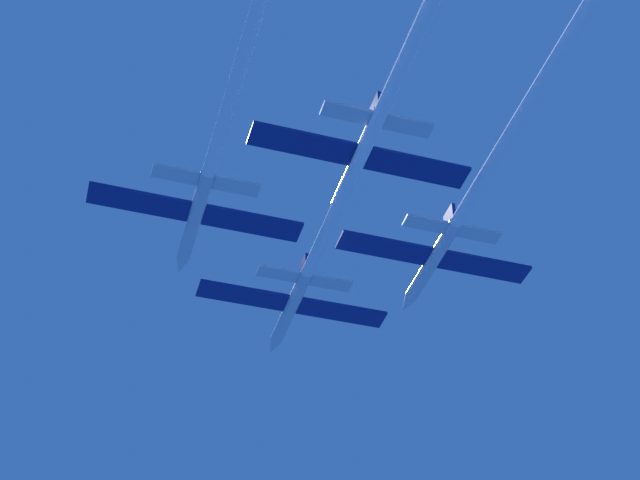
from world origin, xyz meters
The scene contains 3 objects.
jet_lead centered at (-0.02, -17.24, -0.60)m, with size 16.81×56.36×2.78m.
jet_left_wing centered at (-10.43, -24.96, -0.76)m, with size 16.81×52.10×2.78m.
jet_right_wing centered at (9.98, -23.14, 0.26)m, with size 16.81×50.32×2.78m.
Camera 1 is at (-17.48, -68.63, -51.88)m, focal length 55.40 mm.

